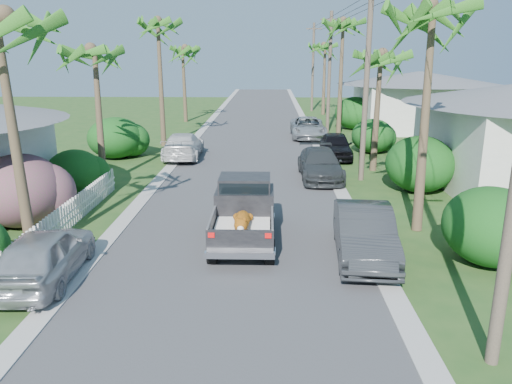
{
  "coord_description": "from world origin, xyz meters",
  "views": [
    {
      "loc": [
        1.07,
        -10.91,
        6.04
      ],
      "look_at": [
        0.63,
        5.64,
        1.4
      ],
      "focal_mm": 35.0,
      "sensor_mm": 36.0,
      "label": 1
    }
  ],
  "objects_px": {
    "palm_r_b": "(381,54)",
    "palm_r_c": "(343,22)",
    "parked_car_rn": "(364,233)",
    "parked_car_rm": "(320,164)",
    "utility_pole_d": "(313,67)",
    "palm_l_c": "(158,22)",
    "parked_car_ln": "(45,255)",
    "palm_r_a": "(435,7)",
    "parked_car_lf": "(183,146)",
    "utility_pole_b": "(366,84)",
    "utility_pole_c": "(329,72)",
    "parked_car_rf": "(336,146)",
    "palm_r_d": "(325,45)",
    "pickup_truck": "(245,209)",
    "house_right_far": "(417,103)",
    "palm_l_d": "(183,48)",
    "palm_l_b": "(93,50)",
    "parked_car_rd": "(308,128)"
  },
  "relations": [
    {
      "from": "palm_l_c",
      "to": "house_right_far",
      "type": "bearing_deg",
      "value": 22.83
    },
    {
      "from": "parked_car_lf",
      "to": "palm_l_c",
      "type": "distance_m",
      "value": 8.46
    },
    {
      "from": "palm_l_b",
      "to": "parked_car_rd",
      "type": "bearing_deg",
      "value": 51.62
    },
    {
      "from": "parked_car_rn",
      "to": "parked_car_rm",
      "type": "xyz_separation_m",
      "value": [
        -0.37,
        9.89,
        -0.06
      ]
    },
    {
      "from": "palm_r_b",
      "to": "parked_car_rf",
      "type": "bearing_deg",
      "value": 116.41
    },
    {
      "from": "parked_car_rn",
      "to": "palm_r_a",
      "type": "bearing_deg",
      "value": 52.97
    },
    {
      "from": "parked_car_rf",
      "to": "utility_pole_d",
      "type": "distance_m",
      "value": 25.09
    },
    {
      "from": "utility_pole_c",
      "to": "parked_car_ln",
      "type": "bearing_deg",
      "value": -111.79
    },
    {
      "from": "parked_car_rf",
      "to": "utility_pole_d",
      "type": "xyz_separation_m",
      "value": [
        0.6,
        24.78,
        3.86
      ]
    },
    {
      "from": "parked_car_rm",
      "to": "utility_pole_b",
      "type": "bearing_deg",
      "value": -7.41
    },
    {
      "from": "parked_car_rm",
      "to": "parked_car_rd",
      "type": "height_order",
      "value": "parked_car_rd"
    },
    {
      "from": "parked_car_lf",
      "to": "utility_pole_c",
      "type": "xyz_separation_m",
      "value": [
        9.59,
        10.02,
        3.86
      ]
    },
    {
      "from": "palm_r_a",
      "to": "parked_car_rm",
      "type": "bearing_deg",
      "value": 110.51
    },
    {
      "from": "parked_car_lf",
      "to": "palm_r_d",
      "type": "bearing_deg",
      "value": -117.65
    },
    {
      "from": "parked_car_rm",
      "to": "parked_car_ln",
      "type": "xyz_separation_m",
      "value": [
        -8.6,
        -11.74,
        0.03
      ]
    },
    {
      "from": "parked_car_ln",
      "to": "utility_pole_d",
      "type": "height_order",
      "value": "utility_pole_d"
    },
    {
      "from": "palm_r_a",
      "to": "palm_r_c",
      "type": "relative_size",
      "value": 0.93
    },
    {
      "from": "parked_car_lf",
      "to": "palm_r_a",
      "type": "height_order",
      "value": "palm_r_a"
    },
    {
      "from": "pickup_truck",
      "to": "palm_r_a",
      "type": "xyz_separation_m",
      "value": [
        6.03,
        1.03,
        6.41
      ]
    },
    {
      "from": "palm_r_a",
      "to": "utility_pole_c",
      "type": "bearing_deg",
      "value": 91.82
    },
    {
      "from": "parked_car_rf",
      "to": "palm_r_b",
      "type": "height_order",
      "value": "palm_r_b"
    },
    {
      "from": "parked_car_rm",
      "to": "utility_pole_b",
      "type": "height_order",
      "value": "utility_pole_b"
    },
    {
      "from": "parked_car_lf",
      "to": "palm_l_c",
      "type": "relative_size",
      "value": 0.56
    },
    {
      "from": "house_right_far",
      "to": "parked_car_rf",
      "type": "bearing_deg",
      "value": -124.18
    },
    {
      "from": "parked_car_lf",
      "to": "utility_pole_d",
      "type": "distance_m",
      "value": 27.07
    },
    {
      "from": "parked_car_rn",
      "to": "utility_pole_c",
      "type": "xyz_separation_m",
      "value": [
        1.63,
        24.67,
        3.83
      ]
    },
    {
      "from": "palm_l_d",
      "to": "utility_pole_c",
      "type": "relative_size",
      "value": 0.86
    },
    {
      "from": "parked_car_rd",
      "to": "parked_car_lf",
      "type": "distance_m",
      "value": 10.93
    },
    {
      "from": "parked_car_lf",
      "to": "palm_l_c",
      "type": "bearing_deg",
      "value": -65.62
    },
    {
      "from": "parked_car_rm",
      "to": "palm_r_a",
      "type": "bearing_deg",
      "value": -70.67
    },
    {
      "from": "parked_car_rf",
      "to": "palm_l_b",
      "type": "height_order",
      "value": "palm_l_b"
    },
    {
      "from": "house_right_far",
      "to": "utility_pole_d",
      "type": "xyz_separation_m",
      "value": [
        -7.4,
        13.0,
        2.48
      ]
    },
    {
      "from": "palm_r_a",
      "to": "palm_r_d",
      "type": "height_order",
      "value": "palm_r_a"
    },
    {
      "from": "parked_car_rn",
      "to": "parked_car_lf",
      "type": "relative_size",
      "value": 0.92
    },
    {
      "from": "parked_car_rn",
      "to": "parked_car_rm",
      "type": "height_order",
      "value": "parked_car_rn"
    },
    {
      "from": "parked_car_ln",
      "to": "palm_r_c",
      "type": "bearing_deg",
      "value": -117.39
    },
    {
      "from": "parked_car_rn",
      "to": "parked_car_rf",
      "type": "xyz_separation_m",
      "value": [
        1.03,
        14.89,
        -0.04
      ]
    },
    {
      "from": "parked_car_rf",
      "to": "palm_l_d",
      "type": "xyz_separation_m",
      "value": [
        -11.5,
        15.78,
        5.71
      ]
    },
    {
      "from": "palm_l_c",
      "to": "utility_pole_d",
      "type": "bearing_deg",
      "value": 61.08
    },
    {
      "from": "palm_l_c",
      "to": "palm_r_d",
      "type": "distance_m",
      "value": 21.95
    },
    {
      "from": "parked_car_lf",
      "to": "utility_pole_d",
      "type": "relative_size",
      "value": 0.57
    },
    {
      "from": "parked_car_lf",
      "to": "palm_r_b",
      "type": "bearing_deg",
      "value": 162.11
    },
    {
      "from": "palm_r_b",
      "to": "palm_r_d",
      "type": "bearing_deg",
      "value": 90.23
    },
    {
      "from": "parked_car_rm",
      "to": "utility_pole_d",
      "type": "distance_m",
      "value": 30.1
    },
    {
      "from": "pickup_truck",
      "to": "utility_pole_b",
      "type": "bearing_deg",
      "value": 56.41
    },
    {
      "from": "parked_car_rd",
      "to": "utility_pole_d",
      "type": "xyz_separation_m",
      "value": [
        1.69,
        17.48,
        3.86
      ]
    },
    {
      "from": "palm_r_b",
      "to": "palm_r_c",
      "type": "relative_size",
      "value": 0.77
    },
    {
      "from": "parked_car_lf",
      "to": "palm_r_b",
      "type": "xyz_separation_m",
      "value": [
        10.59,
        -2.98,
        5.21
      ]
    },
    {
      "from": "parked_car_ln",
      "to": "utility_pole_c",
      "type": "distance_m",
      "value": 28.82
    },
    {
      "from": "palm_r_a",
      "to": "house_right_far",
      "type": "bearing_deg",
      "value": 74.4
    }
  ]
}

